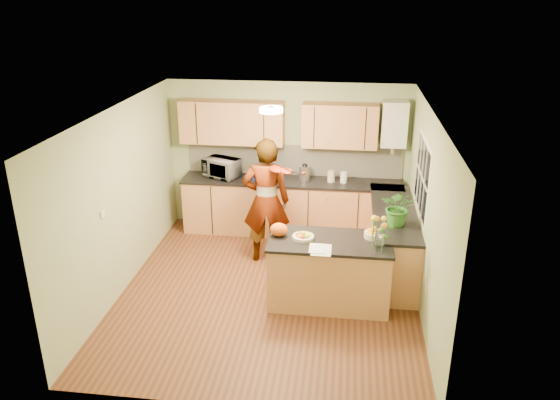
# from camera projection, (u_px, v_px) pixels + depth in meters

# --- Properties ---
(floor) EXTENTS (4.50, 4.50, 0.00)m
(floor) POSITION_uv_depth(u_px,v_px,m) (269.00, 291.00, 7.54)
(floor) COLOR #512B17
(floor) RESTS_ON ground
(ceiling) EXTENTS (4.00, 4.50, 0.02)m
(ceiling) POSITION_uv_depth(u_px,v_px,m) (268.00, 112.00, 6.62)
(ceiling) COLOR white
(ceiling) RESTS_ON wall_back
(wall_back) EXTENTS (4.00, 0.02, 2.50)m
(wall_back) POSITION_uv_depth(u_px,v_px,m) (288.00, 157.00, 9.15)
(wall_back) COLOR #9AAB7A
(wall_back) RESTS_ON floor
(wall_front) EXTENTS (4.00, 0.02, 2.50)m
(wall_front) POSITION_uv_depth(u_px,v_px,m) (233.00, 300.00, 5.00)
(wall_front) COLOR #9AAB7A
(wall_front) RESTS_ON floor
(wall_left) EXTENTS (0.02, 4.50, 2.50)m
(wall_left) POSITION_uv_depth(u_px,v_px,m) (121.00, 200.00, 7.31)
(wall_left) COLOR #9AAB7A
(wall_left) RESTS_ON floor
(wall_right) EXTENTS (0.02, 4.50, 2.50)m
(wall_right) POSITION_uv_depth(u_px,v_px,m) (426.00, 215.00, 6.84)
(wall_right) COLOR #9AAB7A
(wall_right) RESTS_ON floor
(back_counter) EXTENTS (3.64, 0.62, 0.94)m
(back_counter) POSITION_uv_depth(u_px,v_px,m) (292.00, 206.00, 9.15)
(back_counter) COLOR #BF7E4C
(back_counter) RESTS_ON floor
(right_counter) EXTENTS (0.62, 2.24, 0.94)m
(right_counter) POSITION_uv_depth(u_px,v_px,m) (392.00, 240.00, 7.95)
(right_counter) COLOR #BF7E4C
(right_counter) RESTS_ON floor
(splashback) EXTENTS (3.60, 0.02, 0.52)m
(splashback) POSITION_uv_depth(u_px,v_px,m) (294.00, 160.00, 9.15)
(splashback) COLOR beige
(splashback) RESTS_ON back_counter
(upper_cabinets) EXTENTS (3.20, 0.34, 0.70)m
(upper_cabinets) POSITION_uv_depth(u_px,v_px,m) (276.00, 124.00, 8.79)
(upper_cabinets) COLOR #BF7E4C
(upper_cabinets) RESTS_ON wall_back
(boiler) EXTENTS (0.40, 0.30, 0.86)m
(boiler) POSITION_uv_depth(u_px,v_px,m) (394.00, 124.00, 8.57)
(boiler) COLOR white
(boiler) RESTS_ON wall_back
(window_right) EXTENTS (0.01, 1.30, 1.05)m
(window_right) POSITION_uv_depth(u_px,v_px,m) (422.00, 177.00, 7.29)
(window_right) COLOR white
(window_right) RESTS_ON wall_right
(light_switch) EXTENTS (0.02, 0.09, 0.09)m
(light_switch) POSITION_uv_depth(u_px,v_px,m) (103.00, 214.00, 6.74)
(light_switch) COLOR white
(light_switch) RESTS_ON wall_left
(ceiling_lamp) EXTENTS (0.30, 0.30, 0.07)m
(ceiling_lamp) POSITION_uv_depth(u_px,v_px,m) (271.00, 110.00, 6.91)
(ceiling_lamp) COLOR #FFEABF
(ceiling_lamp) RESTS_ON ceiling
(peninsula_island) EXTENTS (1.58, 0.81, 0.91)m
(peninsula_island) POSITION_uv_depth(u_px,v_px,m) (329.00, 271.00, 7.12)
(peninsula_island) COLOR #BF7E4C
(peninsula_island) RESTS_ON floor
(fruit_dish) EXTENTS (0.28, 0.28, 0.10)m
(fruit_dish) POSITION_uv_depth(u_px,v_px,m) (303.00, 236.00, 6.98)
(fruit_dish) COLOR beige
(fruit_dish) RESTS_ON peninsula_island
(orange_bowl) EXTENTS (0.25, 0.25, 0.15)m
(orange_bowl) POSITION_uv_depth(u_px,v_px,m) (374.00, 233.00, 7.01)
(orange_bowl) COLOR beige
(orange_bowl) RESTS_ON peninsula_island
(flower_vase) EXTENTS (0.27, 0.27, 0.50)m
(flower_vase) POSITION_uv_depth(u_px,v_px,m) (380.00, 225.00, 6.60)
(flower_vase) COLOR silver
(flower_vase) RESTS_ON peninsula_island
(orange_bag) EXTENTS (0.29, 0.27, 0.17)m
(orange_bag) POSITION_uv_depth(u_px,v_px,m) (279.00, 230.00, 7.05)
(orange_bag) COLOR orange
(orange_bag) RESTS_ON peninsula_island
(papers) EXTENTS (0.24, 0.33, 0.01)m
(papers) POSITION_uv_depth(u_px,v_px,m) (321.00, 250.00, 6.69)
(papers) COLOR silver
(papers) RESTS_ON peninsula_island
(violinist) EXTENTS (0.74, 0.53, 1.92)m
(violinist) POSITION_uv_depth(u_px,v_px,m) (266.00, 201.00, 8.06)
(violinist) COLOR tan
(violinist) RESTS_ON floor
(violin) EXTENTS (0.69, 0.60, 0.17)m
(violin) POSITION_uv_depth(u_px,v_px,m) (278.00, 169.00, 7.62)
(violin) COLOR #4B1404
(violin) RESTS_ON violinist
(microwave) EXTENTS (0.68, 0.59, 0.31)m
(microwave) POSITION_uv_depth(u_px,v_px,m) (222.00, 168.00, 9.08)
(microwave) COLOR white
(microwave) RESTS_ON back_counter
(blue_box) EXTENTS (0.30, 0.24, 0.22)m
(blue_box) POSITION_uv_depth(u_px,v_px,m) (262.00, 173.00, 8.96)
(blue_box) COLOR #213899
(blue_box) RESTS_ON back_counter
(kettle) EXTENTS (0.18, 0.18, 0.34)m
(kettle) POSITION_uv_depth(u_px,v_px,m) (305.00, 172.00, 8.92)
(kettle) COLOR silver
(kettle) RESTS_ON back_counter
(jar_cream) EXTENTS (0.14, 0.14, 0.18)m
(jar_cream) POSITION_uv_depth(u_px,v_px,m) (331.00, 176.00, 8.87)
(jar_cream) COLOR beige
(jar_cream) RESTS_ON back_counter
(jar_white) EXTENTS (0.12, 0.12, 0.18)m
(jar_white) POSITION_uv_depth(u_px,v_px,m) (344.00, 177.00, 8.84)
(jar_white) COLOR white
(jar_white) RESTS_ON back_counter
(potted_plant) EXTENTS (0.52, 0.47, 0.51)m
(potted_plant) POSITION_uv_depth(u_px,v_px,m) (399.00, 207.00, 7.22)
(potted_plant) COLOR #357727
(potted_plant) RESTS_ON right_counter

